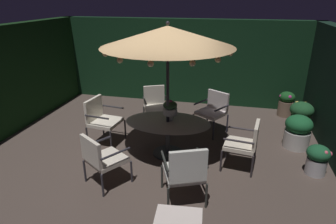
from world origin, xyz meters
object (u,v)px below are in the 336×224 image
object	(u,v)px
patio_umbrella	(168,37)
patio_chair_southwest	(155,103)
patio_chair_north	(101,117)
potted_plant_back_center	(301,115)
patio_chair_northeast	(101,157)
patio_chair_southeast	(245,142)
patio_chair_east	(185,171)
potted_plant_front_corner	(286,103)
ottoman_footrest	(178,220)
patio_dining_table	(168,128)
patio_chair_south	(213,109)
centerpiece_planter	(170,108)
potted_plant_right_near	(298,131)
potted_plant_left_near	(317,159)

from	to	relation	value
patio_umbrella	patio_chair_southwest	bearing A→B (deg)	114.71
patio_chair_north	potted_plant_back_center	xyz separation A→B (m)	(4.27, 1.60, -0.19)
patio_chair_northeast	patio_chair_southeast	bearing A→B (deg)	24.37
patio_chair_east	potted_plant_front_corner	world-z (taller)	patio_chair_east
patio_chair_east	patio_chair_southwest	distance (m)	3.00
patio_chair_east	patio_chair_southeast	distance (m)	1.48
patio_chair_north	ottoman_footrest	world-z (taller)	patio_chair_north
ottoman_footrest	patio_dining_table	bearing A→B (deg)	106.34
patio_dining_table	patio_chair_south	xyz separation A→B (m)	(0.79, 1.26, -0.00)
centerpiece_planter	potted_plant_front_corner	size ratio (longest dim) A/B	0.63
potted_plant_right_near	potted_plant_back_center	bearing A→B (deg)	76.43
patio_chair_southeast	patio_chair_south	xyz separation A→B (m)	(-0.69, 1.47, 0.02)
centerpiece_planter	potted_plant_back_center	world-z (taller)	centerpiece_planter
centerpiece_planter	potted_plant_back_center	bearing A→B (deg)	31.28
patio_chair_north	potted_plant_left_near	bearing A→B (deg)	-3.86
patio_chair_north	patio_chair_east	bearing A→B (deg)	-37.12
patio_chair_south	potted_plant_left_near	world-z (taller)	patio_chair_south
patio_chair_southwest	potted_plant_left_near	distance (m)	3.67
patio_chair_northeast	potted_plant_right_near	world-z (taller)	patio_chair_northeast
ottoman_footrest	potted_plant_left_near	size ratio (longest dim) A/B	1.12
centerpiece_planter	potted_plant_left_near	distance (m)	2.79
patio_umbrella	patio_chair_southwest	xyz separation A→B (m)	(-0.62, 1.36, -1.77)
patio_umbrella	patio_chair_southeast	bearing A→B (deg)	-7.89
patio_chair_north	patio_chair_east	xyz separation A→B (m)	(2.07, -1.57, -0.02)
potted_plant_right_near	patio_chair_north	bearing A→B (deg)	-170.24
patio_chair_north	patio_chair_southeast	xyz separation A→B (m)	(2.96, -0.38, -0.04)
patio_chair_north	patio_chair_southwest	xyz separation A→B (m)	(0.86, 1.18, -0.04)
ottoman_footrest	potted_plant_left_near	xyz separation A→B (m)	(2.09, 2.09, -0.06)
centerpiece_planter	patio_chair_southeast	bearing A→B (deg)	-11.88
potted_plant_back_center	patio_chair_south	bearing A→B (deg)	-165.60
patio_chair_south	potted_plant_front_corner	size ratio (longest dim) A/B	1.43
ottoman_footrest	potted_plant_back_center	bearing A→B (deg)	61.67
potted_plant_right_near	potted_plant_back_center	distance (m)	0.93
patio_chair_southwest	potted_plant_left_near	world-z (taller)	patio_chair_southwest
patio_chair_northeast	patio_chair_east	size ratio (longest dim) A/B	0.92
patio_chair_northeast	patio_chair_north	bearing A→B (deg)	114.97
centerpiece_planter	patio_chair_north	size ratio (longest dim) A/B	0.42
potted_plant_back_center	patio_chair_east	bearing A→B (deg)	-124.80
patio_chair_south	potted_plant_front_corner	bearing A→B (deg)	37.56
potted_plant_front_corner	potted_plant_right_near	size ratio (longest dim) A/B	0.93
patio_chair_north	patio_chair_east	world-z (taller)	patio_chair_east
centerpiece_planter	patio_chair_northeast	size ratio (longest dim) A/B	0.45
centerpiece_planter	potted_plant_front_corner	distance (m)	3.66
patio_chair_south	ottoman_footrest	bearing A→B (deg)	-92.38
ottoman_footrest	potted_plant_back_center	world-z (taller)	potted_plant_back_center
patio_chair_north	potted_plant_left_near	distance (m)	4.24
patio_chair_southwest	potted_plant_back_center	distance (m)	3.44
patio_chair_southwest	patio_chair_north	bearing A→B (deg)	-126.24
patio_chair_northeast	potted_plant_back_center	size ratio (longest dim) A/B	1.31
patio_chair_northeast	patio_chair_south	world-z (taller)	patio_chair_south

